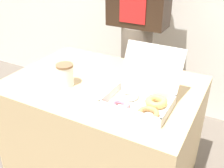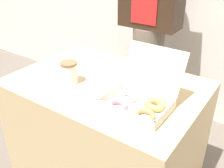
{
  "view_description": "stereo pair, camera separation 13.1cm",
  "coord_description": "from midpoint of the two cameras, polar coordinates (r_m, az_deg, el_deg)",
  "views": [
    {
      "loc": [
        0.68,
        -1.14,
        1.41
      ],
      "look_at": [
        0.13,
        -0.13,
        0.79
      ],
      "focal_mm": 42.0,
      "sensor_mm": 36.0,
      "label": 1
    },
    {
      "loc": [
        0.79,
        -1.07,
        1.41
      ],
      "look_at": [
        0.13,
        -0.13,
        0.79
      ],
      "focal_mm": 42.0,
      "sensor_mm": 36.0,
      "label": 2
    }
  ],
  "objects": [
    {
      "name": "table",
      "position": [
        1.7,
        1.04,
        -10.19
      ],
      "size": [
        1.09,
        0.76,
        0.7
      ],
      "color": "tan",
      "rests_on": "ground_plane"
    },
    {
      "name": "coffee_cup",
      "position": [
        1.49,
        -6.79,
        2.46
      ],
      "size": [
        0.1,
        0.1,
        0.12
      ],
      "color": "white",
      "rests_on": "table"
    },
    {
      "name": "person_customer",
      "position": [
        1.99,
        10.15,
        13.05
      ],
      "size": [
        0.44,
        0.24,
        1.66
      ],
      "color": "#665B51",
      "rests_on": "ground_plane"
    },
    {
      "name": "donut_box",
      "position": [
        1.28,
        8.99,
        -3.27
      ],
      "size": [
        0.31,
        0.34,
        0.26
      ],
      "color": "silver",
      "rests_on": "table"
    }
  ]
}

